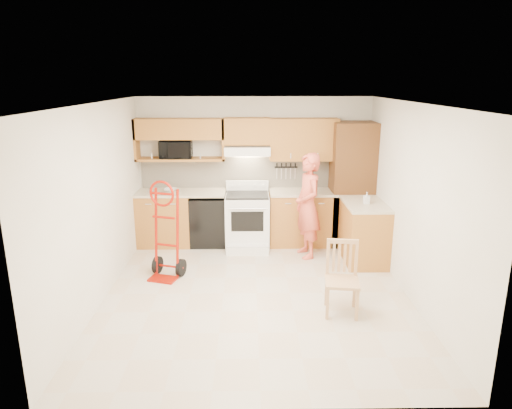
{
  "coord_description": "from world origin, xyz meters",
  "views": [
    {
      "loc": [
        -0.1,
        -5.62,
        2.78
      ],
      "look_at": [
        0.0,
        0.5,
        1.1
      ],
      "focal_mm": 32.14,
      "sensor_mm": 36.0,
      "label": 1
    }
  ],
  "objects_px": {
    "range": "(247,216)",
    "microwave": "(176,149)",
    "hand_truck": "(164,235)",
    "dining_chair": "(342,279)",
    "person": "(308,206)"
  },
  "relations": [
    {
      "from": "range",
      "to": "dining_chair",
      "type": "relative_size",
      "value": 1.21
    },
    {
      "from": "range",
      "to": "microwave",
      "type": "bearing_deg",
      "value": 165.58
    },
    {
      "from": "hand_truck",
      "to": "person",
      "type": "bearing_deg",
      "value": 38.13
    },
    {
      "from": "range",
      "to": "person",
      "type": "xyz_separation_m",
      "value": [
        0.96,
        -0.43,
        0.3
      ]
    },
    {
      "from": "hand_truck",
      "to": "dining_chair",
      "type": "bearing_deg",
      "value": -7.65
    },
    {
      "from": "microwave",
      "to": "hand_truck",
      "type": "xyz_separation_m",
      "value": [
        0.02,
        -1.55,
        -0.99
      ]
    },
    {
      "from": "dining_chair",
      "to": "person",
      "type": "bearing_deg",
      "value": 103.07
    },
    {
      "from": "person",
      "to": "dining_chair",
      "type": "xyz_separation_m",
      "value": [
        0.19,
        -1.9,
        -0.4
      ]
    },
    {
      "from": "range",
      "to": "dining_chair",
      "type": "xyz_separation_m",
      "value": [
        1.15,
        -2.32,
        -0.09
      ]
    },
    {
      "from": "hand_truck",
      "to": "range",
      "type": "bearing_deg",
      "value": 63.74
    },
    {
      "from": "dining_chair",
      "to": "hand_truck",
      "type": "bearing_deg",
      "value": 162.34
    },
    {
      "from": "range",
      "to": "hand_truck",
      "type": "relative_size",
      "value": 0.84
    },
    {
      "from": "person",
      "to": "hand_truck",
      "type": "xyz_separation_m",
      "value": [
        -2.14,
        -0.81,
        -0.2
      ]
    },
    {
      "from": "person",
      "to": "dining_chair",
      "type": "relative_size",
      "value": 1.88
    },
    {
      "from": "range",
      "to": "hand_truck",
      "type": "bearing_deg",
      "value": -133.59
    }
  ]
}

